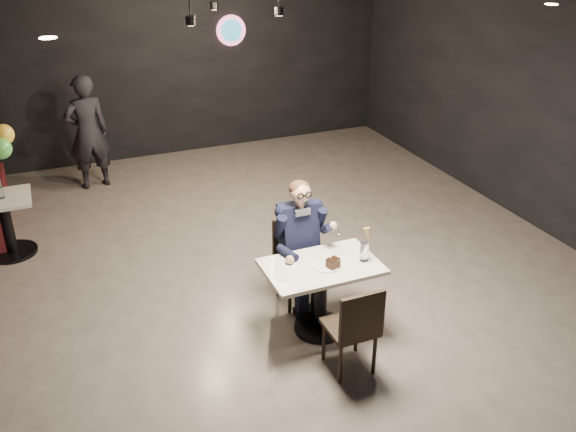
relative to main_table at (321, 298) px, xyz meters
name	(u,v)px	position (x,y,z in m)	size (l,w,h in m)	color
floor	(290,275)	(0.11, 1.05, -0.38)	(9.00, 9.00, 0.00)	gray
wall_sign	(231,30)	(0.91, 5.52, 1.62)	(0.50, 0.06, 0.50)	pink
main_table	(321,298)	(0.00, 0.00, 0.00)	(1.10, 0.70, 0.75)	silver
chair_far	(298,263)	(0.00, 0.55, 0.09)	(0.42, 0.46, 0.92)	black
chair_near	(350,325)	(0.00, -0.61, 0.09)	(0.42, 0.46, 0.92)	black
seated_man	(299,242)	(0.00, 0.55, 0.34)	(0.60, 0.80, 1.44)	black
dessert_plate	(326,267)	(0.02, -0.06, 0.38)	(0.23, 0.23, 0.01)	white
cake_slice	(333,263)	(0.08, -0.09, 0.43)	(0.11, 0.09, 0.08)	black
mint_leaf	(337,260)	(0.10, -0.11, 0.47)	(0.06, 0.04, 0.01)	#348F2F
sundae_glass	(364,252)	(0.41, -0.08, 0.47)	(0.09, 0.09, 0.19)	silver
wafer_cone	(368,235)	(0.46, -0.05, 0.63)	(0.07, 0.07, 0.14)	tan
side_table	(7,224)	(-2.84, 2.82, 0.03)	(0.66, 0.66, 0.82)	silver
balloon_vase	(0,193)	(-2.84, 2.82, 0.44)	(0.09, 0.09, 0.14)	silver
passerby	(88,132)	(-1.65, 4.57, 0.48)	(0.62, 0.41, 1.71)	black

